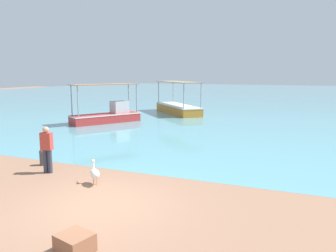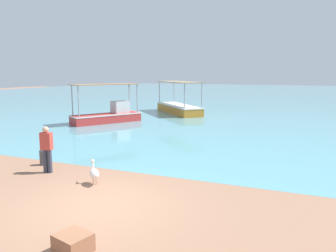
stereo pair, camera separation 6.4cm
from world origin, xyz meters
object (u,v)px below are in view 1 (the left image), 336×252
at_px(fishing_boat_center, 108,114).
at_px(mooring_bollard, 43,156).
at_px(pelican, 95,173).
at_px(cargo_crate, 75,243).
at_px(fishing_boat_outer, 178,107).
at_px(fisherman_standing, 47,148).

xyz_separation_m(fishing_boat_center, mooring_bollard, (3.73, -10.48, -0.25)).
xyz_separation_m(pelican, cargo_crate, (1.97, -3.55, -0.19)).
bearing_deg(pelican, mooring_bollard, 160.51).
relative_size(pelican, cargo_crate, 1.21).
bearing_deg(cargo_crate, fishing_boat_center, 120.38).
distance_m(mooring_bollard, cargo_crate, 6.96).
relative_size(fishing_boat_outer, pelican, 7.60).
distance_m(fisherman_standing, cargo_crate, 5.88).
bearing_deg(cargo_crate, mooring_bollard, 137.80).
height_order(fishing_boat_outer, mooring_bollard, fishing_boat_outer).
height_order(fishing_boat_center, cargo_crate, fishing_boat_center).
distance_m(fishing_boat_center, cargo_crate, 17.57).
bearing_deg(fishing_boat_center, fishing_boat_outer, 68.84).
xyz_separation_m(pelican, mooring_bollard, (-3.18, 1.13, -0.03)).
distance_m(mooring_bollard, fisherman_standing, 1.25).
distance_m(fishing_boat_center, fisherman_standing, 12.10).
bearing_deg(pelican, fishing_boat_center, 120.77).
distance_m(pelican, cargo_crate, 4.06).
height_order(pelican, fisherman_standing, fisherman_standing).
bearing_deg(fishing_boat_outer, fishing_boat_center, -111.16).
bearing_deg(fisherman_standing, fishing_boat_outer, 95.78).
relative_size(fishing_boat_outer, mooring_bollard, 9.24).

